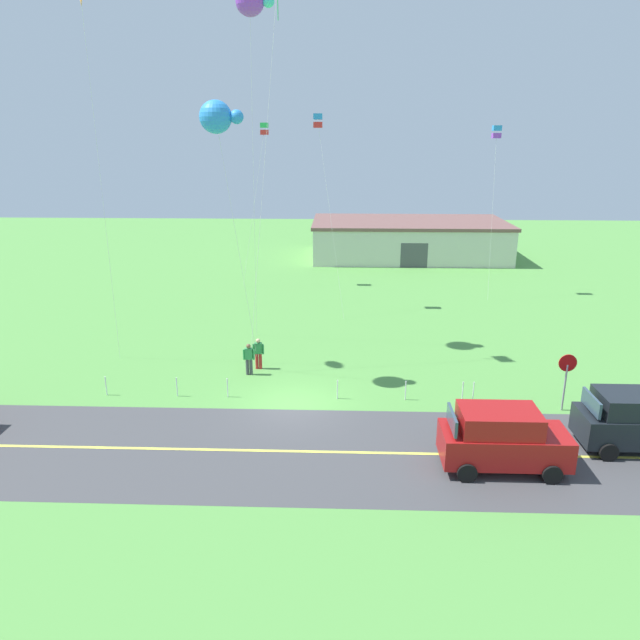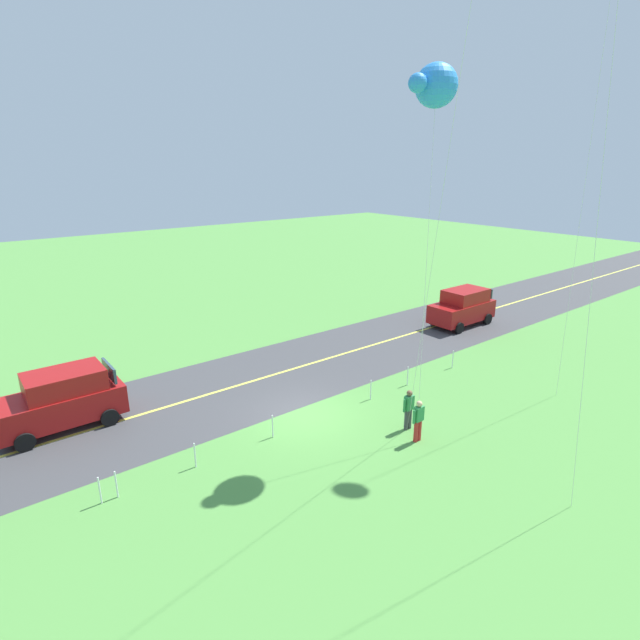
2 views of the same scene
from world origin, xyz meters
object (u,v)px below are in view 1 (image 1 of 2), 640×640
Objects in this scene: kite_pink_drift at (497,133)px; warehouse_distant at (408,239)px; kite_green_far at (251,1)px; person_adult_near at (249,358)px; kite_orange_near at (264,129)px; car_suv_foreground at (502,438)px; stop_sign at (567,371)px; kite_blue_mid at (217,117)px; car_parked_east_near at (638,420)px; kite_cyan_top at (318,121)px; person_adult_companion at (258,353)px.

warehouse_distant is (-4.24, 13.52, -9.73)m from kite_pink_drift.
person_adult_near is at bearing -89.64° from kite_green_far.
car_suv_foreground is at bearing -66.80° from kite_orange_near.
stop_sign is at bearing 50.94° from car_suv_foreground.
kite_blue_mid is 7.70m from kite_green_far.
car_parked_east_near is 0.36× the size of kite_orange_near.
person_adult_near is at bearing -110.00° from warehouse_distant.
kite_cyan_top is (-12.27, -4.13, 0.65)m from kite_pink_drift.
kite_cyan_top is 0.69× the size of warehouse_distant.
kite_cyan_top is (-11.13, 15.84, 10.33)m from stop_sign.
kite_cyan_top is at bearing 109.50° from car_suv_foreground.
kite_green_far reaches higher than stop_sign.
kite_blue_mid is (-0.88, -0.48, 11.19)m from person_adult_near.
car_parked_east_near is at bearing -63.75° from stop_sign.
kite_cyan_top reaches higher than kite_orange_near.
person_adult_near is 1.00× the size of person_adult_companion.
person_adult_companion is 17.14m from kite_green_far.
kite_green_far is at bearing -111.36° from kite_cyan_top.
person_adult_near is 0.13× the size of kite_blue_mid.
person_adult_near is 0.87m from person_adult_companion.
kite_pink_drift reaches higher than warehouse_distant.
car_suv_foreground is at bearing -163.78° from car_parked_east_near.
kite_cyan_top reaches higher than car_parked_east_near.
kite_pink_drift is at bearing 37.44° from kite_green_far.
person_adult_near is at bearing 28.71° from kite_blue_mid.
car_parked_east_near is 0.24× the size of kite_green_far.
stop_sign is 33.63m from warehouse_distant.
car_parked_east_near is 32.22m from kite_orange_near.
kite_orange_near is 7.59m from kite_cyan_top.
kite_green_far is (-15.64, 11.49, 16.36)m from car_parked_east_near.
kite_green_far is at bearing 81.01° from kite_blue_mid.
stop_sign is at bearing -93.25° from kite_pink_drift.
kite_orange_near is at bearing 91.31° from kite_blue_mid.
kite_pink_drift is at bearing 21.94° from person_adult_companion.
car_parked_east_near is at bearing -50.68° from person_adult_companion.
car_suv_foreground is 0.34× the size of kite_blue_mid.
kite_blue_mid is at bearing -158.95° from person_adult_companion.
car_suv_foreground reaches higher than person_adult_near.
kite_orange_near is (-1.32, 18.69, 10.85)m from person_adult_near.
kite_pink_drift is 0.95× the size of kite_cyan_top.
car_suv_foreground is 0.24× the size of warehouse_distant.
car_suv_foreground is 1.72× the size of stop_sign.
kite_blue_mid is 1.01× the size of kite_cyan_top.
person_adult_near is at bearing -103.21° from kite_cyan_top.
warehouse_distant is at bearing 97.26° from car_parked_east_near.
warehouse_distant is (10.94, 30.04, 0.89)m from person_adult_near.
person_adult_near and person_adult_companion have the same top height.
kite_blue_mid reaches higher than car_parked_east_near.
kite_blue_mid is 23.39m from kite_pink_drift.
car_suv_foreground is 2.75× the size of person_adult_near.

